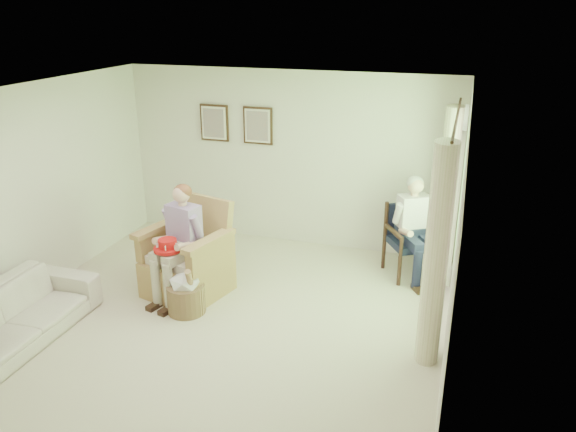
# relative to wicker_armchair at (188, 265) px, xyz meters

# --- Properties ---
(floor) EXTENTS (5.50, 5.50, 0.00)m
(floor) POSITION_rel_wicker_armchair_xyz_m (0.68, -0.77, -0.38)
(floor) COLOR beige
(floor) RESTS_ON ground
(back_wall) EXTENTS (5.00, 0.04, 2.60)m
(back_wall) POSITION_rel_wicker_armchair_xyz_m (0.68, 1.98, 0.92)
(back_wall) COLOR silver
(back_wall) RESTS_ON ground
(front_wall) EXTENTS (5.00, 0.04, 2.60)m
(front_wall) POSITION_rel_wicker_armchair_xyz_m (0.68, -3.52, 0.92)
(front_wall) COLOR silver
(front_wall) RESTS_ON ground
(left_wall) EXTENTS (0.04, 5.50, 2.60)m
(left_wall) POSITION_rel_wicker_armchair_xyz_m (-1.82, -0.77, 0.92)
(left_wall) COLOR silver
(left_wall) RESTS_ON ground
(right_wall) EXTENTS (0.04, 5.50, 2.60)m
(right_wall) POSITION_rel_wicker_armchair_xyz_m (3.18, -0.77, 0.92)
(right_wall) COLOR silver
(right_wall) RESTS_ON ground
(ceiling) EXTENTS (5.00, 5.50, 0.02)m
(ceiling) POSITION_rel_wicker_armchair_xyz_m (0.68, -0.77, 2.22)
(ceiling) COLOR white
(ceiling) RESTS_ON back_wall
(window) EXTENTS (0.13, 2.50, 1.63)m
(window) POSITION_rel_wicker_armchair_xyz_m (3.14, 0.43, 1.21)
(window) COLOR #2D6B23
(window) RESTS_ON right_wall
(curtain_left) EXTENTS (0.34, 0.34, 2.30)m
(curtain_left) POSITION_rel_wicker_armchair_xyz_m (3.01, -0.55, 0.77)
(curtain_left) COLOR beige
(curtain_left) RESTS_ON ground
(curtain_right) EXTENTS (0.34, 0.34, 2.30)m
(curtain_right) POSITION_rel_wicker_armchair_xyz_m (3.01, 1.41, 0.77)
(curtain_right) COLOR beige
(curtain_right) RESTS_ON ground
(framed_print_left) EXTENTS (0.45, 0.05, 0.55)m
(framed_print_left) POSITION_rel_wicker_armchair_xyz_m (-0.47, 1.94, 1.40)
(framed_print_left) COLOR #382114
(framed_print_left) RESTS_ON back_wall
(framed_print_right) EXTENTS (0.45, 0.05, 0.55)m
(framed_print_right) POSITION_rel_wicker_armchair_xyz_m (0.23, 1.94, 1.40)
(framed_print_right) COLOR #382114
(framed_print_right) RESTS_ON back_wall
(wicker_armchair) EXTENTS (0.93, 0.92, 1.19)m
(wicker_armchair) POSITION_rel_wicker_armchair_xyz_m (0.00, 0.00, 0.00)
(wicker_armchair) COLOR tan
(wicker_armchair) RESTS_ON ground
(wood_armchair) EXTENTS (0.62, 0.58, 0.95)m
(wood_armchair) POSITION_rel_wicker_armchair_xyz_m (2.63, 1.44, 0.14)
(wood_armchair) COLOR black
(wood_armchair) RESTS_ON ground
(sofa) EXTENTS (2.08, 0.81, 0.61)m
(sofa) POSITION_rel_wicker_armchair_xyz_m (-1.27, -1.65, -0.07)
(sofa) COLOR silver
(sofa) RESTS_ON ground
(person_wicker) EXTENTS (0.40, 0.62, 1.42)m
(person_wicker) POSITION_rel_wicker_armchair_xyz_m (-0.00, -0.16, 0.47)
(person_wicker) COLOR #BCB397
(person_wicker) RESTS_ON ground
(person_dark) EXTENTS (0.40, 0.63, 1.35)m
(person_dark) POSITION_rel_wicker_armchair_xyz_m (2.63, 1.29, 0.41)
(person_dark) COLOR #191C38
(person_dark) RESTS_ON ground
(red_hat) EXTENTS (0.34, 0.34, 0.14)m
(red_hat) POSITION_rel_wicker_armchair_xyz_m (-0.07, -0.35, 0.39)
(red_hat) COLOR red
(red_hat) RESTS_ON person_wicker
(hatbox) EXTENTS (0.48, 0.48, 0.66)m
(hatbox) POSITION_rel_wicker_armchair_xyz_m (0.20, -0.47, -0.12)
(hatbox) COLOR tan
(hatbox) RESTS_ON ground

